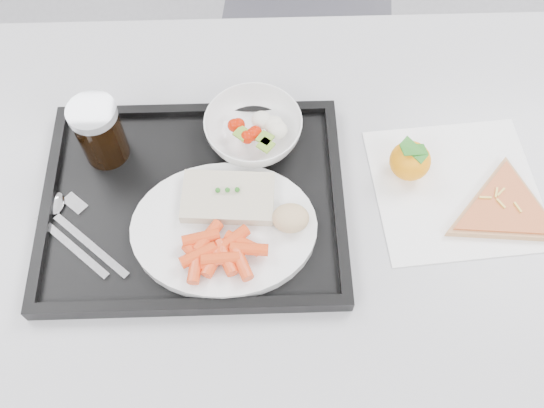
# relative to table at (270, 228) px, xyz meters

# --- Properties ---
(room) EXTENTS (6.04, 7.04, 2.84)m
(room) POSITION_rel_table_xyz_m (0.00, -0.30, 0.72)
(room) COLOR gray
(room) RESTS_ON ground
(table) EXTENTS (1.20, 0.80, 0.75)m
(table) POSITION_rel_table_xyz_m (0.00, 0.00, 0.00)
(table) COLOR #B4B4B6
(table) RESTS_ON ground
(tray) EXTENTS (0.45, 0.35, 0.03)m
(tray) POSITION_rel_table_xyz_m (-0.12, 0.01, 0.08)
(tray) COLOR black
(tray) RESTS_ON table
(dinner_plate) EXTENTS (0.27, 0.27, 0.02)m
(dinner_plate) POSITION_rel_table_xyz_m (-0.07, -0.05, 0.09)
(dinner_plate) COLOR white
(dinner_plate) RESTS_ON tray
(fish_fillet) EXTENTS (0.14, 0.09, 0.03)m
(fish_fillet) POSITION_rel_table_xyz_m (-0.06, -0.00, 0.11)
(fish_fillet) COLOR beige
(fish_fillet) RESTS_ON dinner_plate
(bread_roll) EXTENTS (0.05, 0.05, 0.03)m
(bread_roll) POSITION_rel_table_xyz_m (0.03, -0.04, 0.12)
(bread_roll) COLOR tan
(bread_roll) RESTS_ON dinner_plate
(salad_bowl) EXTENTS (0.15, 0.15, 0.05)m
(salad_bowl) POSITION_rel_table_xyz_m (-0.02, 0.12, 0.11)
(salad_bowl) COLOR white
(salad_bowl) RESTS_ON tray
(cola_glass) EXTENTS (0.07, 0.07, 0.11)m
(cola_glass) POSITION_rel_table_xyz_m (-0.25, 0.10, 0.14)
(cola_glass) COLOR black
(cola_glass) RESTS_ON tray
(cutlery) EXTENTS (0.15, 0.15, 0.01)m
(cutlery) POSITION_rel_table_xyz_m (-0.29, -0.03, 0.08)
(cutlery) COLOR silver
(cutlery) RESTS_ON tray
(napkin) EXTENTS (0.27, 0.26, 0.00)m
(napkin) POSITION_rel_table_xyz_m (0.29, 0.02, 0.07)
(napkin) COLOR white
(napkin) RESTS_ON table
(tangerine) EXTENTS (0.08, 0.08, 0.07)m
(tangerine) POSITION_rel_table_xyz_m (0.21, 0.06, 0.10)
(tangerine) COLOR #FD5B07
(tangerine) RESTS_ON napkin
(pizza_slice) EXTENTS (0.27, 0.27, 0.02)m
(pizza_slice) POSITION_rel_table_xyz_m (0.35, -0.02, 0.08)
(pizza_slice) COLOR tan
(pizza_slice) RESTS_ON napkin
(carrot_pile) EXTENTS (0.12, 0.10, 0.02)m
(carrot_pile) POSITION_rel_table_xyz_m (-0.07, -0.09, 0.11)
(carrot_pile) COLOR #E64318
(carrot_pile) RESTS_ON dinner_plate
(salad_contents) EXTENTS (0.09, 0.08, 0.03)m
(salad_contents) POSITION_rel_table_xyz_m (-0.01, 0.11, 0.12)
(salad_contents) COLOR #B41602
(salad_contents) RESTS_ON salad_bowl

